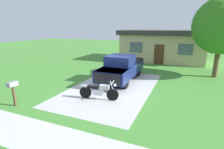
# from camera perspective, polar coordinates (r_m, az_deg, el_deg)

# --- Properties ---
(ground_plane) EXTENTS (80.00, 80.00, 0.00)m
(ground_plane) POSITION_cam_1_polar(r_m,az_deg,el_deg) (11.63, 0.25, -4.23)
(ground_plane) COLOR #428132
(driveway_pad) EXTENTS (4.97, 8.69, 0.01)m
(driveway_pad) POSITION_cam_1_polar(r_m,az_deg,el_deg) (11.62, 0.25, -4.22)
(driveway_pad) COLOR #B3B3B3
(driveway_pad) RESTS_ON ground
(sidewalk_strip) EXTENTS (36.00, 1.80, 0.01)m
(sidewalk_strip) POSITION_cam_1_polar(r_m,az_deg,el_deg) (7.06, -20.20, -18.93)
(sidewalk_strip) COLOR beige
(sidewalk_strip) RESTS_ON ground
(motorcycle) EXTENTS (2.20, 0.75, 1.09)m
(motorcycle) POSITION_cam_1_polar(r_m,az_deg,el_deg) (9.68, -4.22, -5.35)
(motorcycle) COLOR black
(motorcycle) RESTS_ON ground
(pickup_truck) EXTENTS (2.10, 5.66, 1.90)m
(pickup_truck) POSITION_cam_1_polar(r_m,az_deg,el_deg) (13.19, 3.33, 2.39)
(pickup_truck) COLOR black
(pickup_truck) RESTS_ON ground
(mailbox) EXTENTS (0.26, 0.48, 1.26)m
(mailbox) POSITION_cam_1_polar(r_m,az_deg,el_deg) (9.97, -29.40, -3.63)
(mailbox) COLOR #4C3823
(mailbox) RESTS_ON ground
(shade_tree) EXTENTS (4.23, 4.23, 6.06)m
(shade_tree) POSITION_cam_1_polar(r_m,az_deg,el_deg) (15.80, 32.01, 13.19)
(shade_tree) COLOR brown
(shade_tree) RESTS_ON ground
(neighbor_house) EXTENTS (9.60, 5.60, 3.50)m
(neighbor_house) POSITION_cam_1_polar(r_m,az_deg,el_deg) (21.75, 16.08, 9.08)
(neighbor_house) COLOR tan
(neighbor_house) RESTS_ON ground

